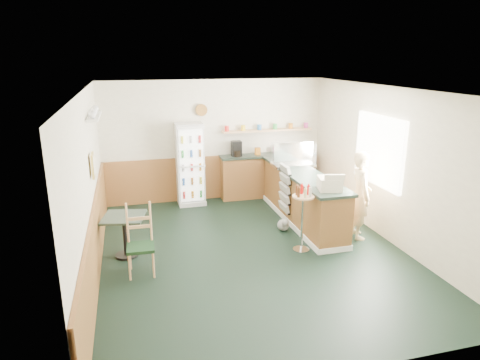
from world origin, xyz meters
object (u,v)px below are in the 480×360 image
object	(u,v)px
display_case	(293,155)
cafe_chair	(140,237)
drinks_fridge	(190,164)
condiment_stand	(303,210)
cafe_table	(125,228)
shopkeeper	(360,195)
cash_register	(330,184)

from	to	relation	value
display_case	cafe_chair	distance (m)	3.72
drinks_fridge	condiment_stand	xyz separation A→B (m)	(1.45, -2.89, -0.16)
condiment_stand	drinks_fridge	bearing A→B (deg)	116.68
drinks_fridge	cafe_table	bearing A→B (deg)	-121.32
drinks_fridge	cafe_chair	world-z (taller)	drinks_fridge
condiment_stand	shopkeeper	bearing A→B (deg)	12.21
drinks_fridge	cafe_chair	distance (m)	3.20
display_case	cash_register	bearing A→B (deg)	-90.00
cafe_table	cafe_chair	xyz separation A→B (m)	(0.22, -0.58, 0.07)
condiment_stand	cafe_chair	distance (m)	2.67
condiment_stand	cafe_table	bearing A→B (deg)	169.69
display_case	drinks_fridge	bearing A→B (deg)	150.29
display_case	cafe_table	distance (m)	3.70
display_case	condiment_stand	distance (m)	1.91
drinks_fridge	cafe_chair	size ratio (longest dim) A/B	1.66
cafe_table	cafe_chair	world-z (taller)	cafe_chair
display_case	condiment_stand	world-z (taller)	display_case
drinks_fridge	display_case	distance (m)	2.29
drinks_fridge	cash_register	bearing A→B (deg)	-54.79
shopkeeper	condiment_stand	size ratio (longest dim) A/B	1.41
condiment_stand	cafe_chair	xyz separation A→B (m)	(-2.66, -0.05, -0.17)
cash_register	condiment_stand	xyz separation A→B (m)	(-0.51, -0.10, -0.38)
drinks_fridge	condiment_stand	world-z (taller)	drinks_fridge
condiment_stand	cafe_chair	bearing A→B (deg)	-178.88
drinks_fridge	display_case	bearing A→B (deg)	-29.71
cafe_chair	cash_register	bearing A→B (deg)	4.72
shopkeeper	cafe_chair	size ratio (longest dim) A/B	1.48
drinks_fridge	display_case	xyz separation A→B (m)	(1.96, -1.12, 0.35)
shopkeeper	cafe_table	world-z (taller)	shopkeeper
display_case	cash_register	distance (m)	1.67
display_case	cafe_table	bearing A→B (deg)	-159.96
cash_register	condiment_stand	distance (m)	0.65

